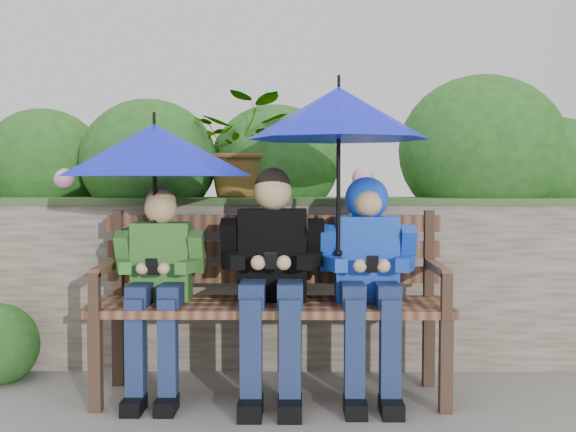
{
  "coord_description": "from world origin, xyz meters",
  "views": [
    {
      "loc": [
        0.04,
        -3.68,
        1.15
      ],
      "look_at": [
        0.0,
        0.1,
        0.95
      ],
      "focal_mm": 45.0,
      "sensor_mm": 36.0,
      "label": 1
    }
  ],
  "objects_px": {
    "boy_left": "(158,278)",
    "umbrella_right": "(339,113)",
    "umbrella_left": "(154,150)",
    "park_bench": "(272,291)",
    "boy_right": "(368,265)",
    "boy_middle": "(272,270)"
  },
  "relations": [
    {
      "from": "boy_left",
      "to": "umbrella_right",
      "type": "bearing_deg",
      "value": -0.39
    },
    {
      "from": "umbrella_left",
      "to": "park_bench",
      "type": "bearing_deg",
      "value": 4.91
    },
    {
      "from": "umbrella_right",
      "to": "boy_right",
      "type": "bearing_deg",
      "value": 4.89
    },
    {
      "from": "boy_middle",
      "to": "umbrella_right",
      "type": "height_order",
      "value": "umbrella_right"
    },
    {
      "from": "boy_middle",
      "to": "umbrella_left",
      "type": "relative_size",
      "value": 1.18
    },
    {
      "from": "boy_left",
      "to": "boy_middle",
      "type": "distance_m",
      "value": 0.59
    },
    {
      "from": "park_bench",
      "to": "boy_left",
      "type": "distance_m",
      "value": 0.6
    },
    {
      "from": "umbrella_right",
      "to": "boy_left",
      "type": "bearing_deg",
      "value": 179.61
    },
    {
      "from": "park_bench",
      "to": "umbrella_right",
      "type": "height_order",
      "value": "umbrella_right"
    },
    {
      "from": "umbrella_right",
      "to": "umbrella_left",
      "type": "bearing_deg",
      "value": 177.84
    },
    {
      "from": "park_bench",
      "to": "umbrella_left",
      "type": "height_order",
      "value": "umbrella_left"
    },
    {
      "from": "boy_left",
      "to": "park_bench",
      "type": "bearing_deg",
      "value": 7.93
    },
    {
      "from": "park_bench",
      "to": "boy_right",
      "type": "bearing_deg",
      "value": -8.51
    },
    {
      "from": "umbrella_right",
      "to": "boy_middle",
      "type": "bearing_deg",
      "value": -179.25
    },
    {
      "from": "boy_left",
      "to": "umbrella_right",
      "type": "xyz_separation_m",
      "value": [
        0.93,
        -0.01,
        0.85
      ]
    },
    {
      "from": "boy_middle",
      "to": "umbrella_left",
      "type": "distance_m",
      "value": 0.87
    },
    {
      "from": "boy_right",
      "to": "umbrella_right",
      "type": "distance_m",
      "value": 0.8
    },
    {
      "from": "park_bench",
      "to": "boy_middle",
      "type": "height_order",
      "value": "boy_middle"
    },
    {
      "from": "boy_middle",
      "to": "umbrella_left",
      "type": "xyz_separation_m",
      "value": [
        -0.61,
        0.04,
        0.62
      ]
    },
    {
      "from": "umbrella_left",
      "to": "boy_left",
      "type": "bearing_deg",
      "value": -55.01
    },
    {
      "from": "park_bench",
      "to": "boy_right",
      "type": "xyz_separation_m",
      "value": [
        0.5,
        -0.08,
        0.14
      ]
    },
    {
      "from": "park_bench",
      "to": "umbrella_left",
      "type": "xyz_separation_m",
      "value": [
        -0.61,
        -0.05,
        0.74
      ]
    }
  ]
}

